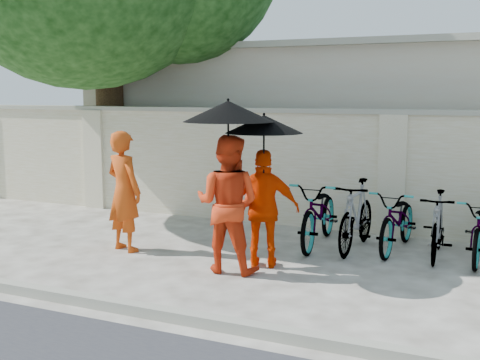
% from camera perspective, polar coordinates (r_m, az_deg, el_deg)
% --- Properties ---
extents(ground, '(80.00, 80.00, 0.00)m').
position_cam_1_polar(ground, '(8.15, -4.17, -8.50)').
color(ground, silver).
extents(kerb, '(40.00, 0.16, 0.12)m').
position_cam_1_polar(kerb, '(6.77, -11.19, -11.67)').
color(kerb, '#989888').
rests_on(kerb, ground).
extents(compound_wall, '(20.00, 0.30, 2.00)m').
position_cam_1_polar(compound_wall, '(10.51, 9.00, 0.80)').
color(compound_wall, silver).
rests_on(compound_wall, ground).
extents(building_behind, '(14.00, 6.00, 3.20)m').
position_cam_1_polar(building_behind, '(13.98, 17.20, 4.84)').
color(building_behind, beige).
rests_on(building_behind, ground).
extents(monk_left, '(0.75, 0.60, 1.80)m').
position_cam_1_polar(monk_left, '(9.09, -10.94, -1.05)').
color(monk_left, '#C4430E').
rests_on(monk_left, ground).
extents(monk_center, '(0.93, 0.75, 1.81)m').
position_cam_1_polar(monk_center, '(7.88, -1.18, -2.27)').
color(monk_center, red).
rests_on(monk_center, ground).
extents(parasol_center, '(1.16, 1.16, 1.22)m').
position_cam_1_polar(parasol_center, '(7.66, -1.13, 6.53)').
color(parasol_center, black).
rests_on(parasol_center, ground).
extents(monk_right, '(1.02, 0.66, 1.61)m').
position_cam_1_polar(monk_right, '(8.10, 2.32, -2.74)').
color(monk_right, '#E13100').
rests_on(monk_right, ground).
extents(parasol_right, '(1.03, 1.03, 1.15)m').
position_cam_1_polar(parasol_right, '(7.88, 2.29, 5.31)').
color(parasol_right, black).
rests_on(parasol_right, ground).
extents(bike_0, '(0.80, 1.99, 1.03)m').
position_cam_1_polar(bike_0, '(9.35, 7.56, -3.12)').
color(bike_0, gray).
rests_on(bike_0, ground).
extents(bike_1, '(0.56, 1.78, 1.06)m').
position_cam_1_polar(bike_1, '(9.16, 10.98, -3.34)').
color(bike_1, gray).
rests_on(bike_1, ground).
extents(bike_2, '(0.76, 1.84, 0.95)m').
position_cam_1_polar(bike_2, '(9.27, 14.77, -3.68)').
color(bike_2, gray).
rests_on(bike_2, ground).
extents(bike_3, '(0.50, 1.61, 0.96)m').
position_cam_1_polar(bike_3, '(9.02, 18.23, -4.12)').
color(bike_3, gray).
rests_on(bike_3, ground).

